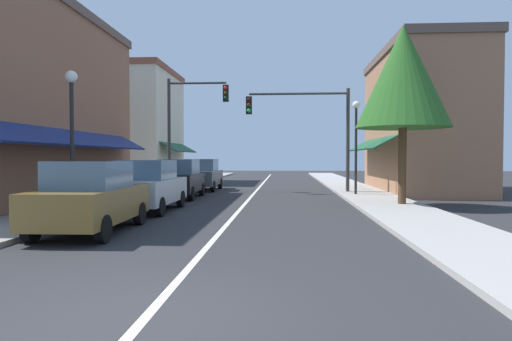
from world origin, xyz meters
name	(u,v)px	position (x,y,z in m)	size (l,w,h in m)	color
ground_plane	(254,194)	(0.00, 18.00, 0.00)	(80.00, 80.00, 0.00)	#28282B
sidewalk_left	(148,192)	(-5.50, 18.00, 0.06)	(2.60, 56.00, 0.12)	gray
sidewalk_right	(363,193)	(5.50, 18.00, 0.06)	(2.60, 56.00, 0.12)	#A39E99
lane_center_stripe	(254,194)	(0.00, 18.00, 0.00)	(0.14, 52.00, 0.01)	silver
storefront_right_block	(420,121)	(8.85, 20.00, 3.80)	(5.42, 10.20, 7.60)	#9E6B4C
storefront_far_left	(133,126)	(-9.73, 28.00, 4.18)	(7.18, 8.20, 8.36)	beige
parked_car_nearest_left	(91,197)	(-3.15, 5.76, 0.88)	(1.88, 4.15, 1.77)	brown
parked_car_second_left	(148,186)	(-3.09, 10.22, 0.88)	(1.82, 4.12, 1.77)	#B7BABF
parked_car_third_left	(180,179)	(-3.20, 15.27, 0.88)	(1.85, 4.13, 1.77)	black
parked_car_far_left	(203,175)	(-3.05, 20.21, 0.88)	(1.79, 4.10, 1.77)	#4C5156
traffic_signal_mast_arm	(311,121)	(2.91, 18.32, 3.71)	(5.30, 0.50, 5.38)	#333333
traffic_signal_left_corner	(188,117)	(-3.74, 19.53, 4.07)	(3.42, 0.50, 6.18)	#333333
street_lamp_left_near	(72,118)	(-4.80, 8.22, 3.04)	(0.36, 0.36, 4.46)	black
street_lamp_right_mid	(356,132)	(4.95, 16.69, 3.07)	(0.36, 0.36, 4.52)	black
tree_right_near	(403,77)	(5.98, 12.22, 4.86)	(3.49, 3.49, 6.80)	#4C331E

